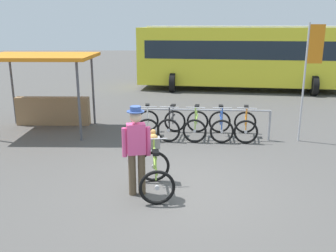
# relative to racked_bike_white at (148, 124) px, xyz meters

# --- Properties ---
(ground_plane) EXTENTS (80.00, 80.00, 0.00)m
(ground_plane) POSITION_rel_racked_bike_white_xyz_m (0.82, -3.57, -0.37)
(ground_plane) COLOR #514F4C
(bike_rack_rail) EXTENTS (3.90, 0.33, 0.88)m
(bike_rack_rail) POSITION_rel_racked_bike_white_xyz_m (1.49, -0.28, 0.32)
(bike_rack_rail) COLOR #99999E
(bike_rack_rail) RESTS_ON ground
(racked_bike_white) EXTENTS (0.70, 1.12, 0.97)m
(racked_bike_white) POSITION_rel_racked_bike_white_xyz_m (0.00, 0.00, 0.00)
(racked_bike_white) COLOR black
(racked_bike_white) RESTS_ON ground
(racked_bike_black) EXTENTS (0.86, 1.22, 0.98)m
(racked_bike_black) POSITION_rel_racked_bike_white_xyz_m (0.70, -0.05, 0.00)
(racked_bike_black) COLOR black
(racked_bike_black) RESTS_ON ground
(racked_bike_lime) EXTENTS (0.83, 1.20, 0.98)m
(racked_bike_lime) POSITION_rel_racked_bike_white_xyz_m (1.40, -0.10, 0.00)
(racked_bike_lime) COLOR black
(racked_bike_lime) RESTS_ON ground
(racked_bike_blue) EXTENTS (0.75, 1.15, 0.97)m
(racked_bike_blue) POSITION_rel_racked_bike_white_xyz_m (2.09, -0.15, 0.00)
(racked_bike_blue) COLOR black
(racked_bike_blue) RESTS_ON ground
(racked_bike_orange) EXTENTS (0.85, 1.20, 0.97)m
(racked_bike_orange) POSITION_rel_racked_bike_white_xyz_m (2.79, -0.20, 0.00)
(racked_bike_orange) COLOR black
(racked_bike_orange) RESTS_ON ground
(featured_bicycle) EXTENTS (0.75, 1.23, 1.09)m
(featured_bicycle) POSITION_rel_racked_bike_white_xyz_m (0.31, -3.58, 0.12)
(featured_bicycle) COLOR black
(featured_bicycle) RESTS_ON ground
(person_with_featured_bike) EXTENTS (0.52, 0.32, 1.72)m
(person_with_featured_bike) POSITION_rel_racked_bike_white_xyz_m (-0.02, -3.78, 0.58)
(person_with_featured_bike) COLOR brown
(person_with_featured_bike) RESTS_ON ground
(bus_distant) EXTENTS (10.26, 4.39, 3.08)m
(bus_distant) POSITION_rel_racked_bike_white_xyz_m (4.27, 8.01, 1.37)
(bus_distant) COLOR yellow
(bus_distant) RESTS_ON ground
(market_stall) EXTENTS (3.16, 2.38, 2.30)m
(market_stall) POSITION_rel_racked_bike_white_xyz_m (-3.12, 0.92, 1.03)
(market_stall) COLOR #4C4C51
(market_stall) RESTS_ON ground
(banner_flag) EXTENTS (0.45, 0.05, 3.20)m
(banner_flag) POSITION_rel_racked_bike_white_xyz_m (4.36, -0.47, 1.86)
(banner_flag) COLOR #B2B2B7
(banner_flag) RESTS_ON ground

